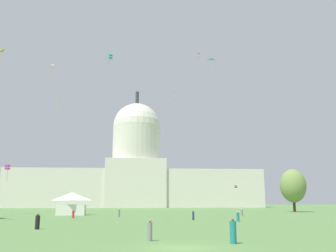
% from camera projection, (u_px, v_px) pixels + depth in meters
% --- Properties ---
extents(ground_plane, '(800.00, 800.00, 0.00)m').
position_uv_depth(ground_plane, '(182.00, 248.00, 23.36)').
color(ground_plane, '#567F42').
extents(capitol_building, '(127.67, 26.62, 61.18)m').
position_uv_depth(capitol_building, '(136.00, 173.00, 194.35)').
color(capitol_building, beige).
rests_on(capitol_building, ground_plane).
extents(event_tent, '(6.41, 4.74, 4.86)m').
position_uv_depth(event_tent, '(72.00, 204.00, 81.73)').
color(event_tent, white).
rests_on(event_tent, ground_plane).
extents(tree_east_near, '(10.35, 10.30, 12.09)m').
position_uv_depth(tree_east_near, '(293.00, 186.00, 107.54)').
color(tree_east_near, '#42301E').
rests_on(tree_east_near, ground_plane).
extents(person_grey_deep_crowd, '(0.50, 0.50, 1.53)m').
position_uv_depth(person_grey_deep_crowd, '(119.00, 213.00, 71.95)').
color(person_grey_deep_crowd, gray).
rests_on(person_grey_deep_crowd, ground_plane).
extents(person_black_back_left, '(0.59, 0.59, 1.65)m').
position_uv_depth(person_black_back_left, '(37.00, 222.00, 39.43)').
color(person_black_back_left, black).
rests_on(person_black_back_left, ground_plane).
extents(person_teal_near_tree_east, '(0.45, 0.45, 1.49)m').
position_uv_depth(person_teal_near_tree_east, '(238.00, 217.00, 55.10)').
color(person_teal_near_tree_east, '#1E757A').
rests_on(person_teal_near_tree_east, ground_plane).
extents(person_grey_edge_east, '(0.49, 0.49, 1.57)m').
position_uv_depth(person_grey_edge_east, '(150.00, 231.00, 27.70)').
color(person_grey_edge_east, gray).
rests_on(person_grey_edge_east, ground_plane).
extents(person_teal_mid_left, '(0.54, 0.54, 1.73)m').
position_uv_depth(person_teal_mid_left, '(233.00, 232.00, 25.92)').
color(person_teal_mid_left, '#1E757A').
rests_on(person_teal_mid_left, ground_plane).
extents(person_grey_near_tent, '(0.51, 0.51, 1.46)m').
position_uv_depth(person_grey_near_tent, '(242.00, 213.00, 77.94)').
color(person_grey_near_tent, gray).
rests_on(person_grey_near_tent, ground_plane).
extents(person_navy_front_right, '(0.48, 0.48, 1.50)m').
position_uv_depth(person_navy_front_right, '(193.00, 216.00, 59.40)').
color(person_navy_front_right, navy).
rests_on(person_navy_front_right, ground_plane).
extents(person_red_aisle_center, '(0.61, 0.61, 1.50)m').
position_uv_depth(person_red_aisle_center, '(73.00, 214.00, 66.14)').
color(person_red_aisle_center, red).
rests_on(person_red_aisle_center, ground_plane).
extents(kite_blue_high, '(1.61, 1.59, 3.88)m').
position_uv_depth(kite_blue_high, '(175.00, 93.00, 147.83)').
color(kite_blue_high, blue).
extents(kite_violet_high, '(1.24, 1.03, 2.27)m').
position_uv_depth(kite_violet_high, '(198.00, 55.00, 139.80)').
color(kite_violet_high, purple).
extents(kite_yellow_high, '(1.68, 1.11, 4.29)m').
position_uv_depth(kite_yellow_high, '(53.00, 67.00, 160.16)').
color(kite_yellow_high, yellow).
extents(kite_turquoise_high, '(1.55, 1.57, 4.35)m').
position_uv_depth(kite_turquoise_high, '(110.00, 57.00, 105.44)').
color(kite_turquoise_high, teal).
extents(kite_black_low, '(0.78, 0.80, 0.85)m').
position_uv_depth(kite_black_low, '(236.00, 187.00, 138.63)').
color(kite_black_low, black).
extents(kite_magenta_low, '(1.05, 1.08, 3.98)m').
position_uv_depth(kite_magenta_low, '(7.00, 167.00, 90.37)').
color(kite_magenta_low, '#D1339E').
extents(kite_lime_high, '(1.49, 1.35, 3.94)m').
position_uv_depth(kite_lime_high, '(59.00, 102.00, 123.16)').
color(kite_lime_high, '#8CD133').
extents(kite_gold_mid, '(1.67, 1.38, 2.72)m').
position_uv_depth(kite_gold_mid, '(3.00, 56.00, 54.65)').
color(kite_gold_mid, gold).
extents(kite_cyan_mid, '(1.58, 0.83, 3.35)m').
position_uv_depth(kite_cyan_mid, '(212.00, 61.00, 77.68)').
color(kite_cyan_mid, '#33BCDB').
extents(kite_pink_high, '(1.71, 1.08, 0.13)m').
position_uv_depth(kite_pink_high, '(216.00, 111.00, 148.57)').
color(kite_pink_high, pink).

